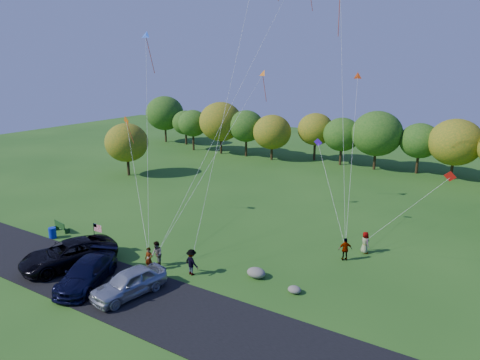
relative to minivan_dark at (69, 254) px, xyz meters
The scene contains 17 objects.
ground 7.16m from the minivan_dark, 28.60° to the left, with size 140.00×140.00×0.00m, color #225317.
asphalt_lane 6.33m from the minivan_dark, ahead, with size 44.00×6.00×0.06m, color black.
treeline 40.16m from the minivan_dark, 82.92° to the left, with size 76.02×28.07×8.07m.
minivan_dark is the anchor object (origin of this frame).
minivan_navy 3.55m from the minivan_dark, 19.38° to the right, with size 2.32×5.71×1.66m, color black.
minivan_silver 6.80m from the minivan_dark, ahead, with size 2.02×5.02×1.71m, color #B2B6BD.
flyer_a 6.01m from the minivan_dark, 25.55° to the left, with size 0.64×0.42×1.74m, color #4C4C59.
flyer_b 6.43m from the minivan_dark, 31.23° to the left, with size 0.95×0.74×1.94m, color #4C4C59.
flyer_c 9.19m from the minivan_dark, 23.64° to the left, with size 1.22×0.70×1.89m, color #4C4C59.
flyer_d 20.47m from the minivan_dark, 34.30° to the left, with size 1.04×0.43×1.78m, color #4C4C59.
flyer_e 22.42m from the minivan_dark, 37.35° to the left, with size 0.85×0.56×1.75m, color #4C4C59.
park_bench 7.43m from the minivan_dark, 148.17° to the left, with size 1.76×0.60×0.98m.
trash_barrel 6.35m from the minivan_dark, 154.81° to the left, with size 0.62×0.62×0.93m, color #0B2BB2.
flag_assembly 2.82m from the minivan_dark, 91.95° to the left, with size 0.90×0.59×2.44m.
boulder_near 13.75m from the minivan_dark, 24.52° to the left, with size 1.36×1.06×0.68m, color gray.
boulder_far 16.50m from the minivan_dark, 18.21° to the left, with size 0.89×0.74×0.46m, color gray.
kites_aloft 26.45m from the minivan_dark, 65.32° to the left, with size 27.56×13.57×18.81m.
Camera 1 is at (19.36, -21.30, 14.42)m, focal length 32.00 mm.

